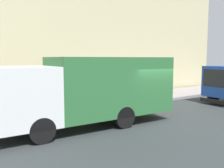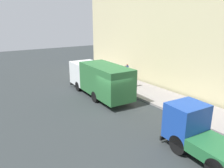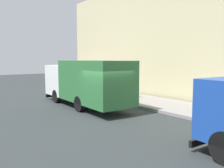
{
  "view_description": "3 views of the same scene",
  "coord_description": "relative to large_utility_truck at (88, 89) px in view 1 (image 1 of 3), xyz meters",
  "views": [
    {
      "loc": [
        -8.51,
        8.21,
        2.97
      ],
      "look_at": [
        1.25,
        1.3,
        1.72
      ],
      "focal_mm": 39.26,
      "sensor_mm": 36.0,
      "label": 1
    },
    {
      "loc": [
        -8.93,
        -13.06,
        6.66
      ],
      "look_at": [
        0.77,
        1.1,
        1.57
      ],
      "focal_mm": 34.43,
      "sensor_mm": 36.0,
      "label": 2
    },
    {
      "loc": [
        -7.3,
        -10.06,
        3.1
      ],
      "look_at": [
        1.35,
        1.0,
        1.61
      ],
      "focal_mm": 37.26,
      "sensor_mm": 36.0,
      "label": 3
    }
  ],
  "objects": [
    {
      "name": "pedestrian_standing",
      "position": [
        3.94,
        0.01,
        -0.56
      ],
      "size": [
        0.38,
        0.38,
        1.75
      ],
      "rotation": [
        0.0,
        0.0,
        1.61
      ],
      "color": "black",
      "rests_on": "sidewalk"
    },
    {
      "name": "large_utility_truck",
      "position": [
        0.0,
        0.0,
        0.0
      ],
      "size": [
        2.72,
        8.34,
        3.03
      ],
      "rotation": [
        0.0,
        0.0,
        -0.04
      ],
      "color": "white",
      "rests_on": "ground"
    },
    {
      "name": "sidewalk",
      "position": [
        4.18,
        -3.01,
        -1.58
      ],
      "size": [
        3.69,
        30.0,
        0.18
      ],
      "primitive_type": "cube",
      "color": "gray",
      "rests_on": "ground"
    },
    {
      "name": "ground",
      "position": [
        -0.66,
        -3.01,
        -1.67
      ],
      "size": [
        80.0,
        80.0,
        0.0
      ],
      "primitive_type": "plane",
      "color": "#2E3334"
    },
    {
      "name": "building_facade",
      "position": [
        6.53,
        -3.01,
        3.17
      ],
      "size": [
        0.5,
        30.0,
        9.67
      ],
      "primitive_type": "cube",
      "color": "beige",
      "rests_on": "ground"
    }
  ]
}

